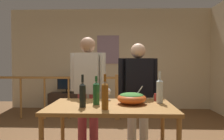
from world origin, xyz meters
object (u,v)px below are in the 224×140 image
object	(u,v)px
flat_screen_tv	(66,84)
wine_bottle_clear	(160,90)
mug_red	(157,97)
framed_picture	(108,50)
wine_bottle_green	(96,93)
tv_console	(67,102)
salad_bowl	(132,98)
wine_glass	(108,92)
serving_table	(111,111)
person_standing_right	(138,88)
person_standing_left	(88,84)
wine_bottle_dark	(83,94)
wine_bottle_amber	(105,95)
stair_railing	(76,91)

from	to	relation	value
flat_screen_tv	wine_bottle_clear	xyz separation A→B (m)	(1.91, -3.02, 0.25)
wine_bottle_clear	mug_red	distance (m)	0.18
framed_picture	mug_red	bearing A→B (deg)	-75.96
framed_picture	wine_bottle_green	size ratio (longest dim) A/B	2.39
framed_picture	tv_console	distance (m)	1.82
salad_bowl	wine_glass	size ratio (longest dim) A/B	2.27
serving_table	salad_bowl	size ratio (longest dim) A/B	4.14
salad_bowl	wine_bottle_clear	world-z (taller)	wine_bottle_clear
person_standing_right	tv_console	bearing A→B (deg)	-64.94
tv_console	mug_red	xyz separation A→B (m)	(1.91, -2.90, 0.61)
wine_bottle_clear	person_standing_left	bearing A→B (deg)	150.39
wine_bottle_dark	mug_red	world-z (taller)	wine_bottle_dark
serving_table	wine_glass	size ratio (longest dim) A/B	9.41
flat_screen_tv	salad_bowl	distance (m)	3.47
wine_glass	wine_bottle_amber	distance (m)	0.56
flat_screen_tv	wine_glass	xyz separation A→B (m)	(1.28, -2.83, 0.19)
salad_bowl	flat_screen_tv	bearing A→B (deg)	116.99
wine_bottle_dark	mug_red	size ratio (longest dim) A/B	3.15
wine_glass	wine_bottle_dark	size ratio (longest dim) A/B	0.42
flat_screen_tv	person_standing_right	bearing A→B (deg)	-55.55
wine_bottle_green	wine_bottle_amber	world-z (taller)	wine_bottle_amber
wine_bottle_clear	wine_bottle_green	world-z (taller)	wine_bottle_clear
serving_table	wine_bottle_dark	bearing A→B (deg)	-156.40
wine_glass	flat_screen_tv	bearing A→B (deg)	114.35
salad_bowl	wine_bottle_green	bearing A→B (deg)	-172.76
wine_bottle_green	wine_bottle_amber	bearing A→B (deg)	-64.64
flat_screen_tv	wine_bottle_green	distance (m)	3.36
salad_bowl	mug_red	world-z (taller)	salad_bowl
serving_table	salad_bowl	distance (m)	0.29
mug_red	framed_picture	bearing A→B (deg)	104.04
wine_bottle_dark	person_standing_right	xyz separation A→B (m)	(0.67, 0.81, -0.02)
mug_red	tv_console	bearing A→B (deg)	123.34
mug_red	person_standing_left	distance (m)	1.03
stair_railing	tv_console	world-z (taller)	stair_railing
framed_picture	mug_red	world-z (taller)	framed_picture
wine_bottle_clear	wine_bottle_green	distance (m)	0.76
tv_console	flat_screen_tv	bearing A→B (deg)	-90.00
framed_picture	mug_red	xyz separation A→B (m)	(0.80, -3.19, -0.81)
framed_picture	wine_glass	distance (m)	3.25
mug_red	stair_railing	bearing A→B (deg)	125.43
wine_bottle_dark	person_standing_left	world-z (taller)	person_standing_left
wine_bottle_dark	person_standing_left	size ratio (longest dim) A/B	0.21
wine_glass	person_standing_left	distance (m)	0.48
wine_bottle_dark	person_standing_right	distance (m)	1.05
framed_picture	salad_bowl	xyz separation A→B (m)	(0.46, -3.41, -0.78)
stair_railing	tv_console	distance (m)	1.04
flat_screen_tv	serving_table	xyz separation A→B (m)	(1.33, -3.16, 0.02)
wine_bottle_amber	person_standing_left	xyz separation A→B (m)	(-0.32, 0.91, 0.02)
wine_bottle_clear	wine_bottle_green	xyz separation A→B (m)	(-0.75, -0.12, -0.02)
tv_console	person_standing_left	xyz separation A→B (m)	(0.97, -2.51, 0.73)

